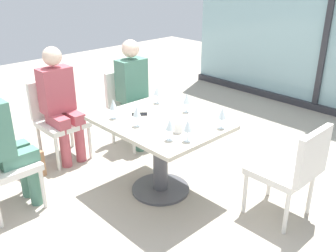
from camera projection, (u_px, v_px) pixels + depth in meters
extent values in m
plane|color=#A89E8E|center=(161.00, 190.00, 3.66)|extent=(12.00, 12.00, 0.00)
cube|color=#90B7BC|center=(330.00, 18.00, 5.15)|extent=(4.63, 0.03, 2.70)
cube|color=#2D2D33|center=(329.00, 18.00, 5.13)|extent=(0.08, 0.06, 2.70)
cube|color=#2D2D33|center=(314.00, 107.00, 5.65)|extent=(4.63, 0.10, 0.10)
cube|color=#BCB29E|center=(160.00, 123.00, 3.37)|extent=(1.13, 0.87, 0.04)
cylinder|color=#4C4C51|center=(160.00, 158.00, 3.52)|extent=(0.14, 0.14, 0.69)
cylinder|color=#4C4C51|center=(161.00, 189.00, 3.65)|extent=(0.56, 0.56, 0.02)
cube|color=silver|center=(7.00, 166.00, 3.23)|extent=(0.46, 0.46, 0.06)
cylinder|color=silver|center=(43.00, 189.00, 3.32)|extent=(0.04, 0.04, 0.39)
cylinder|color=silver|center=(24.00, 172.00, 3.58)|extent=(0.04, 0.04, 0.39)
cube|color=silver|center=(63.00, 124.00, 4.10)|extent=(0.46, 0.46, 0.06)
cube|color=silver|center=(49.00, 98.00, 4.17)|extent=(0.05, 0.46, 0.42)
cylinder|color=silver|center=(57.00, 154.00, 3.93)|extent=(0.04, 0.04, 0.39)
cylinder|color=silver|center=(90.00, 142.00, 4.18)|extent=(0.04, 0.04, 0.39)
cylinder|color=silver|center=(40.00, 142.00, 4.19)|extent=(0.04, 0.04, 0.39)
cylinder|color=silver|center=(71.00, 132.00, 4.45)|extent=(0.04, 0.04, 0.39)
cube|color=silver|center=(136.00, 111.00, 4.45)|extent=(0.46, 0.46, 0.06)
cube|color=silver|center=(122.00, 87.00, 4.52)|extent=(0.05, 0.46, 0.42)
cylinder|color=silver|center=(134.00, 138.00, 4.28)|extent=(0.04, 0.04, 0.39)
cylinder|color=silver|center=(159.00, 129.00, 4.53)|extent=(0.04, 0.04, 0.39)
cylinder|color=silver|center=(113.00, 128.00, 4.54)|extent=(0.04, 0.04, 0.39)
cylinder|color=silver|center=(138.00, 120.00, 4.79)|extent=(0.04, 0.04, 0.39)
cube|color=silver|center=(281.00, 171.00, 3.16)|extent=(0.46, 0.46, 0.06)
cube|color=silver|center=(313.00, 156.00, 2.90)|extent=(0.05, 0.46, 0.42)
cylinder|color=silver|center=(270.00, 177.00, 3.51)|extent=(0.04, 0.04, 0.39)
cylinder|color=silver|center=(245.00, 193.00, 3.25)|extent=(0.04, 0.04, 0.39)
cylinder|color=silver|center=(310.00, 194.00, 3.24)|extent=(0.04, 0.04, 0.39)
cylinder|color=silver|center=(286.00, 213.00, 2.99)|extent=(0.04, 0.04, 0.39)
cylinder|color=#4C7F6B|center=(34.00, 182.00, 3.36)|extent=(0.11, 0.11, 0.45)
cube|color=#4C7F6B|center=(19.00, 158.00, 3.19)|extent=(0.13, 0.32, 0.11)
cylinder|color=#4C7F6B|center=(26.00, 175.00, 3.48)|extent=(0.11, 0.11, 0.45)
cube|color=#4C7F6B|center=(10.00, 151.00, 3.31)|extent=(0.13, 0.32, 0.11)
cylinder|color=#B24C56|center=(65.00, 147.00, 4.00)|extent=(0.11, 0.11, 0.45)
cube|color=#B24C56|center=(58.00, 121.00, 3.95)|extent=(0.32, 0.13, 0.11)
cylinder|color=#B24C56|center=(80.00, 142.00, 4.11)|extent=(0.11, 0.11, 0.45)
cube|color=#B24C56|center=(73.00, 116.00, 4.07)|extent=(0.32, 0.13, 0.11)
cube|color=#B24C56|center=(56.00, 90.00, 3.98)|extent=(0.20, 0.34, 0.48)
sphere|color=beige|center=(52.00, 56.00, 3.84)|extent=(0.20, 0.20, 0.20)
cylinder|color=#4C7F6B|center=(140.00, 133.00, 4.35)|extent=(0.11, 0.11, 0.45)
cube|color=#4C7F6B|center=(134.00, 108.00, 4.30)|extent=(0.32, 0.13, 0.11)
cylinder|color=#4C7F6B|center=(151.00, 128.00, 4.46)|extent=(0.11, 0.11, 0.45)
cube|color=#4C7F6B|center=(145.00, 104.00, 4.42)|extent=(0.32, 0.13, 0.11)
cube|color=#4C7F6B|center=(132.00, 80.00, 4.33)|extent=(0.20, 0.34, 0.48)
sphere|color=beige|center=(130.00, 49.00, 4.18)|extent=(0.20, 0.20, 0.20)
cylinder|color=silver|center=(187.00, 141.00, 2.98)|extent=(0.06, 0.06, 0.00)
cylinder|color=silver|center=(188.00, 136.00, 2.96)|extent=(0.01, 0.01, 0.08)
cone|color=silver|center=(188.00, 125.00, 2.93)|extent=(0.07, 0.07, 0.09)
cylinder|color=silver|center=(137.00, 126.00, 3.26)|extent=(0.06, 0.06, 0.00)
cylinder|color=silver|center=(137.00, 121.00, 3.24)|extent=(0.01, 0.01, 0.08)
cone|color=silver|center=(137.00, 111.00, 3.21)|extent=(0.07, 0.07, 0.09)
cylinder|color=silver|center=(157.00, 103.00, 3.80)|extent=(0.06, 0.06, 0.00)
cylinder|color=silver|center=(157.00, 99.00, 3.78)|extent=(0.01, 0.01, 0.08)
cone|color=silver|center=(157.00, 90.00, 3.75)|extent=(0.07, 0.07, 0.09)
cylinder|color=silver|center=(186.00, 112.00, 3.57)|extent=(0.06, 0.06, 0.00)
cylinder|color=silver|center=(187.00, 107.00, 3.55)|extent=(0.01, 0.01, 0.08)
cone|color=silver|center=(187.00, 98.00, 3.52)|extent=(0.07, 0.07, 0.09)
cylinder|color=silver|center=(114.00, 118.00, 3.43)|extent=(0.06, 0.06, 0.00)
cylinder|color=silver|center=(114.00, 113.00, 3.41)|extent=(0.01, 0.01, 0.08)
cone|color=silver|center=(113.00, 104.00, 3.37)|extent=(0.07, 0.07, 0.09)
cylinder|color=silver|center=(170.00, 140.00, 3.00)|extent=(0.06, 0.06, 0.00)
cylinder|color=silver|center=(170.00, 135.00, 2.98)|extent=(0.01, 0.01, 0.08)
cone|color=silver|center=(170.00, 124.00, 2.95)|extent=(0.07, 0.07, 0.09)
cylinder|color=silver|center=(221.00, 128.00, 3.22)|extent=(0.06, 0.06, 0.00)
cylinder|color=silver|center=(221.00, 123.00, 3.20)|extent=(0.01, 0.01, 0.08)
cone|color=silver|center=(222.00, 113.00, 3.17)|extent=(0.07, 0.07, 0.09)
cylinder|color=white|center=(178.00, 127.00, 3.12)|extent=(0.08, 0.08, 0.09)
cube|color=black|center=(140.00, 114.00, 3.51)|extent=(0.14, 0.16, 0.01)
cube|color=#A3704C|center=(30.00, 162.00, 3.88)|extent=(0.32, 0.19, 0.28)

